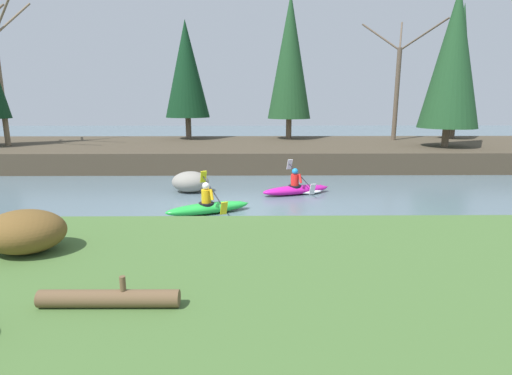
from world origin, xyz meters
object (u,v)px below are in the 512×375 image
Objects in this scene: boulder_midstream at (190,182)px; driftwood_log at (109,298)px; kayaker_lead at (299,189)px; kayaker_middle at (209,207)px.

driftwood_log reaches higher than boulder_midstream.
kayaker_lead is 1.92× the size of boulder_midstream.
kayaker_lead is 1.01× the size of kayaker_middle.
boulder_midstream is at bearing 154.10° from kayaker_lead.
boulder_midstream is 0.75× the size of driftwood_log.
kayaker_lead is at bearing 15.39° from kayaker_middle.
boulder_midstream is at bearing 84.06° from kayaker_middle.
kayaker_middle is (-3.14, -2.63, 0.02)m from kayaker_lead.
kayaker_lead is at bearing 69.70° from driftwood_log.
kayaker_middle is at bearing -71.45° from boulder_midstream.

